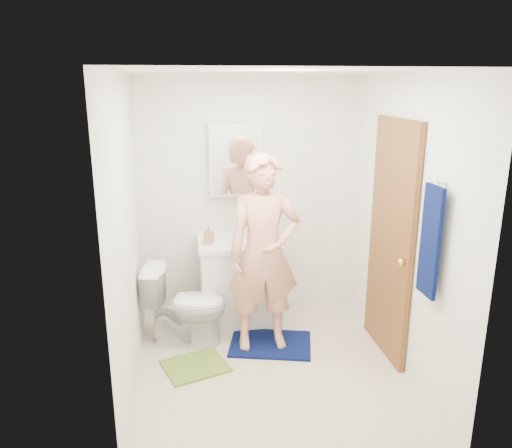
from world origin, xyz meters
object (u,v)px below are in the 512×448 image
Objects in this scene: medicine_cabinet at (235,160)px; toothbrush_cup at (254,233)px; toilet at (186,305)px; towel at (430,242)px; vanity_cabinet at (239,283)px; man at (264,254)px; soap_dispenser at (209,235)px.

medicine_cabinet reaches higher than toothbrush_cup.
medicine_cabinet is at bearing -32.05° from toilet.
towel reaches higher than toilet.
vanity_cabinet is at bearing 128.47° from towel.
man is (0.69, -0.19, 0.52)m from toilet.
toilet is 0.98m from toothbrush_cup.
vanity_cabinet is 1.14× the size of medicine_cabinet.
medicine_cabinet is 0.74m from toothbrush_cup.
toilet is (-0.53, -0.36, -0.03)m from vanity_cabinet.
medicine_cabinet is 6.31× the size of toothbrush_cup.
toothbrush_cup is 0.06× the size of man.
towel is at bearing -43.97° from soap_dispenser.
towel is 1.08× the size of toilet.
towel is 2.06m from soap_dispenser.
vanity_cabinet is 0.53m from toothbrush_cup.
towel reaches higher than toothbrush_cup.
medicine_cabinet is 0.87× the size of towel.
medicine_cabinet reaches higher than man.
man is at bearing -95.51° from toilet.
toothbrush_cup is at bearing -41.23° from medicine_cabinet.
toilet is 6.69× the size of toothbrush_cup.
man reaches higher than towel.
towel is 4.54× the size of soap_dispenser.
toilet is at bearing -145.80° from vanity_cabinet.
soap_dispenser is (0.24, 0.29, 0.57)m from toilet.
man is at bearing -74.31° from vanity_cabinet.
man reaches higher than vanity_cabinet.
toothbrush_cup is at bearing 26.17° from vanity_cabinet.
toothbrush_cup is at bearing 18.16° from soap_dispenser.
towel is at bearing -42.90° from man.
vanity_cabinet is 1.00× the size of towel.
medicine_cabinet is 1.46m from toilet.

